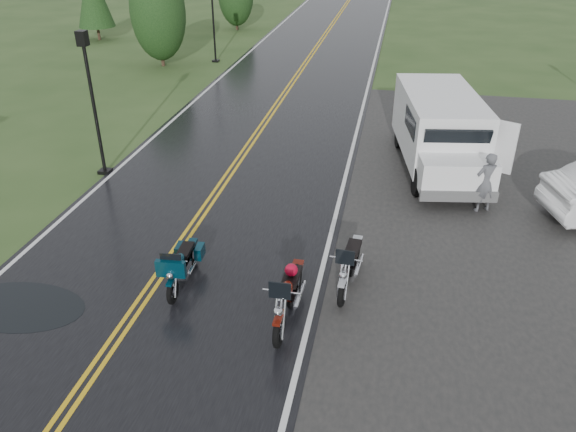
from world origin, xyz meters
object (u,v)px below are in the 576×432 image
object	(u,v)px
van_white	(421,157)
lamp_post_near_left	(94,105)
motorcycle_teal	(171,282)
motorcycle_silver	(343,282)
motorcycle_red	(279,319)
person_at_van	(486,183)
lamp_post_far_left	(213,21)

from	to	relation	value
van_white	lamp_post_near_left	distance (m)	10.27
van_white	motorcycle_teal	bearing A→B (deg)	-138.17
van_white	lamp_post_near_left	bearing A→B (deg)	172.68
motorcycle_silver	van_white	bearing A→B (deg)	79.28
motorcycle_red	motorcycle_teal	bearing A→B (deg)	161.69
lamp_post_near_left	motorcycle_silver	bearing A→B (deg)	-33.48
motorcycle_teal	motorcycle_silver	bearing A→B (deg)	5.95
motorcycle_teal	lamp_post_near_left	world-z (taller)	lamp_post_near_left
van_white	person_at_van	bearing A→B (deg)	-29.53
motorcycle_teal	van_white	bearing A→B (deg)	47.15
van_white	person_at_van	world-z (taller)	van_white
person_at_van	lamp_post_far_left	distance (m)	20.56
motorcycle_teal	person_at_van	world-z (taller)	person_at_van
lamp_post_near_left	lamp_post_far_left	world-z (taller)	lamp_post_near_left
person_at_van	lamp_post_near_left	world-z (taller)	lamp_post_near_left
motorcycle_silver	lamp_post_near_left	bearing A→B (deg)	151.50
motorcycle_silver	lamp_post_near_left	world-z (taller)	lamp_post_near_left
van_white	motorcycle_silver	bearing A→B (deg)	-114.67
motorcycle_teal	person_at_van	size ratio (longest dim) A/B	1.15
lamp_post_near_left	van_white	bearing A→B (deg)	1.65
motorcycle_silver	person_at_van	size ratio (longest dim) A/B	1.27
van_white	lamp_post_far_left	world-z (taller)	lamp_post_far_left
lamp_post_near_left	lamp_post_far_left	xyz separation A→B (m)	(-1.01, 15.43, -0.11)
motorcycle_red	lamp_post_near_left	distance (m)	10.47
van_white	lamp_post_far_left	distance (m)	18.87
lamp_post_near_left	motorcycle_teal	bearing A→B (deg)	-52.25
motorcycle_teal	motorcycle_silver	distance (m)	3.74
van_white	lamp_post_far_left	size ratio (longest dim) A/B	1.44
motorcycle_silver	lamp_post_far_left	size ratio (longest dim) A/B	0.51
person_at_van	lamp_post_near_left	size ratio (longest dim) A/B	0.38
motorcycle_red	van_white	distance (m)	7.99
motorcycle_silver	person_at_van	bearing A→B (deg)	61.31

